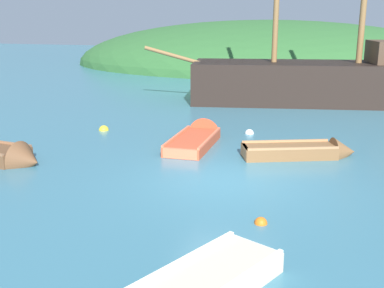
% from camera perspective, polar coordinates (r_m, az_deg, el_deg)
% --- Properties ---
extents(ground_plane, '(120.00, 120.00, 0.00)m').
position_cam_1_polar(ground_plane, '(12.71, 3.98, -4.43)').
color(ground_plane, teal).
extents(shore_hill, '(37.61, 26.40, 8.39)m').
position_cam_1_polar(shore_hill, '(46.44, 8.86, 9.46)').
color(shore_hill, '#2D602D').
rests_on(shore_hill, ground).
extents(sailing_ship, '(15.58, 6.62, 11.10)m').
position_cam_1_polar(sailing_ship, '(25.38, 15.32, 6.64)').
color(sailing_ship, black).
rests_on(sailing_ship, ground).
extents(rowboat_portside, '(1.42, 3.88, 1.17)m').
position_cam_1_polar(rowboat_portside, '(16.60, 0.74, 0.59)').
color(rowboat_portside, '#C64C2D').
rests_on(rowboat_portside, ground).
extents(rowboat_center, '(3.67, 2.32, 0.94)m').
position_cam_1_polar(rowboat_center, '(15.23, 13.44, -1.02)').
color(rowboat_center, brown).
rests_on(rowboat_center, ground).
extents(buoy_orange, '(0.28, 0.28, 0.28)m').
position_cam_1_polar(buoy_orange, '(10.22, 8.32, -9.49)').
color(buoy_orange, orange).
rests_on(buoy_orange, ground).
extents(buoy_white, '(0.34, 0.34, 0.34)m').
position_cam_1_polar(buoy_white, '(17.99, 6.96, 1.26)').
color(buoy_white, white).
rests_on(buoy_white, ground).
extents(buoy_yellow, '(0.38, 0.38, 0.38)m').
position_cam_1_polar(buoy_yellow, '(18.73, -10.62, 1.65)').
color(buoy_yellow, yellow).
rests_on(buoy_yellow, ground).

